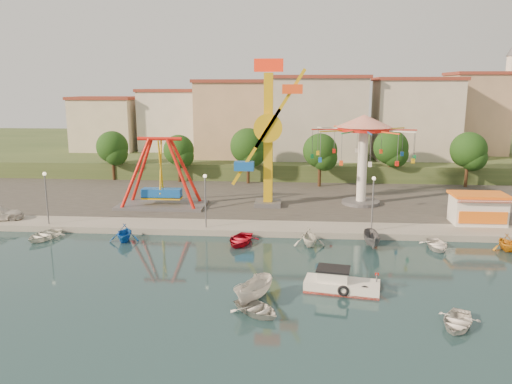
# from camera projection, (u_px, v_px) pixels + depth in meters

# --- Properties ---
(ground) EXTENTS (200.00, 200.00, 0.00)m
(ground) POSITION_uv_depth(u_px,v_px,m) (284.00, 288.00, 35.74)
(ground) COLOR #132E34
(ground) RESTS_ON ground
(quay_deck) EXTENTS (200.00, 100.00, 0.60)m
(quay_deck) POSITION_uv_depth(u_px,v_px,m) (292.00, 160.00, 96.14)
(quay_deck) COLOR #9E998E
(quay_deck) RESTS_ON ground
(asphalt_pad) EXTENTS (90.00, 28.00, 0.01)m
(asphalt_pad) POSITION_uv_depth(u_px,v_px,m) (290.00, 192.00, 64.87)
(asphalt_pad) COLOR #4C4944
(asphalt_pad) RESTS_ON quay_deck
(hill_terrace) EXTENTS (200.00, 60.00, 3.00)m
(hill_terrace) POSITION_uv_depth(u_px,v_px,m) (292.00, 150.00, 100.76)
(hill_terrace) COLOR #384C26
(hill_terrace) RESTS_ON ground
(pirate_ship_ride) EXTENTS (10.00, 5.00, 8.00)m
(pirate_ship_ride) POSITION_uv_depth(u_px,v_px,m) (161.00, 174.00, 56.52)
(pirate_ship_ride) COLOR #59595E
(pirate_ship_ride) RESTS_ON quay_deck
(kamikaze_tower) EXTENTS (5.72, 3.10, 16.50)m
(kamikaze_tower) POSITION_uv_depth(u_px,v_px,m) (271.00, 137.00, 55.94)
(kamikaze_tower) COLOR #59595E
(kamikaze_tower) RESTS_ON quay_deck
(wave_swinger) EXTENTS (11.60, 11.60, 10.40)m
(wave_swinger) POSITION_uv_depth(u_px,v_px,m) (363.00, 139.00, 56.97)
(wave_swinger) COLOR #59595E
(wave_swinger) RESTS_ON quay_deck
(booth_left) EXTENTS (5.40, 3.78, 3.08)m
(booth_left) POSITION_uv_depth(u_px,v_px,m) (478.00, 208.00, 49.91)
(booth_left) COLOR white
(booth_left) RESTS_ON quay_deck
(lamp_post_0) EXTENTS (0.14, 0.14, 5.00)m
(lamp_post_0) POSITION_uv_depth(u_px,v_px,m) (47.00, 200.00, 49.61)
(lamp_post_0) COLOR #59595E
(lamp_post_0) RESTS_ON quay_deck
(lamp_post_1) EXTENTS (0.14, 0.14, 5.00)m
(lamp_post_1) POSITION_uv_depth(u_px,v_px,m) (205.00, 202.00, 48.39)
(lamp_post_1) COLOR #59595E
(lamp_post_1) RESTS_ON quay_deck
(lamp_post_2) EXTENTS (0.14, 0.14, 5.00)m
(lamp_post_2) POSITION_uv_depth(u_px,v_px,m) (373.00, 205.00, 47.16)
(lamp_post_2) COLOR #59595E
(lamp_post_2) RESTS_ON quay_deck
(tree_0) EXTENTS (4.60, 4.60, 7.19)m
(tree_0) POSITION_uv_depth(u_px,v_px,m) (112.00, 147.00, 72.66)
(tree_0) COLOR #382314
(tree_0) RESTS_ON quay_deck
(tree_1) EXTENTS (4.35, 4.35, 6.80)m
(tree_1) POSITION_uv_depth(u_px,v_px,m) (179.00, 150.00, 71.23)
(tree_1) COLOR #382314
(tree_1) RESTS_ON quay_deck
(tree_2) EXTENTS (5.02, 5.02, 7.85)m
(tree_2) POSITION_uv_depth(u_px,v_px,m) (248.00, 146.00, 69.89)
(tree_2) COLOR #382314
(tree_2) RESTS_ON quay_deck
(tree_3) EXTENTS (4.68, 4.68, 7.32)m
(tree_3) POSITION_uv_depth(u_px,v_px,m) (320.00, 151.00, 67.79)
(tree_3) COLOR #382314
(tree_3) RESTS_ON quay_deck
(tree_4) EXTENTS (4.86, 4.86, 7.60)m
(tree_4) POSITION_uv_depth(u_px,v_px,m) (391.00, 147.00, 69.90)
(tree_4) COLOR #382314
(tree_4) RESTS_ON quay_deck
(tree_5) EXTENTS (4.83, 4.83, 7.54)m
(tree_5) POSITION_uv_depth(u_px,v_px,m) (469.00, 150.00, 67.36)
(tree_5) COLOR #382314
(tree_5) RESTS_ON quay_deck
(building_0) EXTENTS (9.26, 9.53, 11.87)m
(building_0) POSITION_uv_depth(u_px,v_px,m) (87.00, 119.00, 81.36)
(building_0) COLOR beige
(building_0) RESTS_ON hill_terrace
(building_1) EXTENTS (12.33, 9.01, 8.63)m
(building_1) POSITION_uv_depth(u_px,v_px,m) (168.00, 127.00, 85.96)
(building_1) COLOR silver
(building_1) RESTS_ON hill_terrace
(building_2) EXTENTS (11.95, 9.28, 11.23)m
(building_2) POSITION_uv_depth(u_px,v_px,m) (244.00, 119.00, 85.25)
(building_2) COLOR tan
(building_2) RESTS_ON hill_terrace
(building_3) EXTENTS (12.59, 10.50, 9.20)m
(building_3) POSITION_uv_depth(u_px,v_px,m) (326.00, 127.00, 81.32)
(building_3) COLOR beige
(building_3) RESTS_ON hill_terrace
(building_4) EXTENTS (10.75, 9.23, 9.24)m
(building_4) POSITION_uv_depth(u_px,v_px,m) (406.00, 126.00, 83.60)
(building_4) COLOR beige
(building_4) RESTS_ON hill_terrace
(building_5) EXTENTS (12.77, 10.96, 11.21)m
(building_5) POSITION_uv_depth(u_px,v_px,m) (492.00, 121.00, 80.55)
(building_5) COLOR tan
(building_5) RESTS_ON hill_terrace
(minaret) EXTENTS (2.80, 2.80, 18.00)m
(minaret) POSITION_uv_depth(u_px,v_px,m) (509.00, 96.00, 83.03)
(minaret) COLOR silver
(minaret) RESTS_ON hill_terrace
(cabin_motorboat) EXTENTS (5.45, 2.85, 1.82)m
(cabin_motorboat) POSITION_uv_depth(u_px,v_px,m) (340.00, 285.00, 35.03)
(cabin_motorboat) COLOR white
(cabin_motorboat) RESTS_ON ground
(rowboat_a) EXTENTS (4.23, 4.17, 0.72)m
(rowboat_a) POSITION_uv_depth(u_px,v_px,m) (257.00, 309.00, 31.52)
(rowboat_a) COLOR silver
(rowboat_a) RESTS_ON ground
(rowboat_b) EXTENTS (3.71, 4.19, 0.72)m
(rowboat_b) POSITION_uv_depth(u_px,v_px,m) (457.00, 321.00, 29.82)
(rowboat_b) COLOR silver
(rowboat_b) RESTS_ON ground
(skiff) EXTENTS (3.18, 4.36, 1.58)m
(skiff) POSITION_uv_depth(u_px,v_px,m) (254.00, 291.00, 33.16)
(skiff) COLOR silver
(skiff) RESTS_ON ground
(moored_boat_0) EXTENTS (3.73, 4.52, 0.81)m
(moored_boat_0) POSITION_uv_depth(u_px,v_px,m) (43.00, 235.00, 46.97)
(moored_boat_0) COLOR white
(moored_boat_0) RESTS_ON ground
(moored_boat_1) EXTENTS (3.17, 3.53, 1.65)m
(moored_boat_1) POSITION_uv_depth(u_px,v_px,m) (124.00, 233.00, 46.28)
(moored_boat_1) COLOR blue
(moored_boat_1) RESTS_ON ground
(moored_boat_3) EXTENTS (3.68, 4.56, 0.84)m
(moored_boat_3) POSITION_uv_depth(u_px,v_px,m) (240.00, 240.00, 45.54)
(moored_boat_3) COLOR red
(moored_boat_3) RESTS_ON ground
(moored_boat_4) EXTENTS (3.24, 3.62, 1.70)m
(moored_boat_4) POSITION_uv_depth(u_px,v_px,m) (309.00, 237.00, 44.97)
(moored_boat_4) COLOR silver
(moored_boat_4) RESTS_ON ground
(moored_boat_5) EXTENTS (1.44, 3.73, 1.43)m
(moored_boat_5) POSITION_uv_depth(u_px,v_px,m) (372.00, 240.00, 44.56)
(moored_boat_5) COLOR #59595E
(moored_boat_5) RESTS_ON ground
(moored_boat_6) EXTENTS (2.65, 3.63, 0.74)m
(moored_boat_6) POSITION_uv_depth(u_px,v_px,m) (437.00, 245.00, 44.20)
(moored_boat_6) COLOR white
(moored_boat_6) RESTS_ON ground
(moored_boat_7) EXTENTS (2.59, 2.96, 1.50)m
(moored_boat_7) POSITION_uv_depth(u_px,v_px,m) (507.00, 242.00, 43.66)
(moored_boat_7) COLOR orange
(moored_boat_7) RESTS_ON ground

